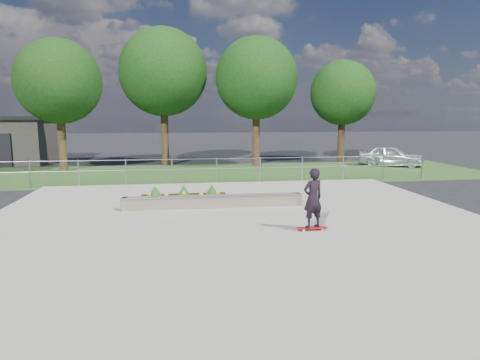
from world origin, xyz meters
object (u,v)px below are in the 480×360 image
Objects in this scene: planter_bed at (184,198)px; grind_ledge at (213,201)px; parked_car at (391,156)px; skateboarder at (313,198)px.

grind_ledge is at bearing -41.12° from planter_bed.
parked_car reaches higher than grind_ledge.
skateboarder is at bearing -53.54° from grind_ledge.
skateboarder is 0.45× the size of parked_car.
parked_car is at bearing 36.75° from planter_bed.
grind_ledge is at bearing 160.28° from parked_car.
skateboarder is (2.39, -3.24, 0.67)m from grind_ledge.
skateboarder reaches higher than grind_ledge.
skateboarder is (3.36, -4.08, 0.69)m from planter_bed.
planter_bed is 5.33m from skateboarder.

